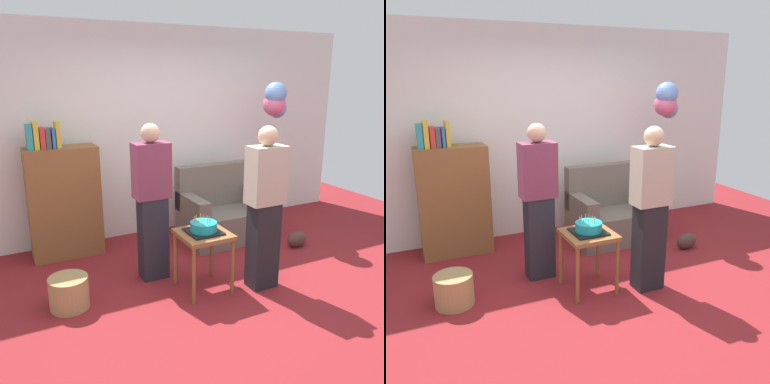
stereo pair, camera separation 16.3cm
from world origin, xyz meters
TOP-DOWN VIEW (x-y plane):
  - ground_plane at (0.00, 0.00)m, footprint 8.00×8.00m
  - wall_back at (0.00, 2.05)m, footprint 6.00×0.10m
  - couch at (0.67, 1.33)m, footprint 1.10×0.70m
  - bookshelf at (-1.26, 1.69)m, footprint 0.80×0.36m
  - side_table at (-0.20, 0.23)m, footprint 0.48×0.48m
  - birthday_cake at (-0.20, 0.23)m, footprint 0.32×0.32m
  - person_blowing_candles at (-0.54, 0.70)m, footprint 0.36×0.22m
  - person_holding_cake at (0.36, 0.03)m, footprint 0.36×0.22m
  - wicker_basket at (-1.47, 0.48)m, footprint 0.36×0.36m
  - handbag at (1.35, 0.64)m, footprint 0.28×0.14m
  - balloon_bunch at (1.38, 1.26)m, footprint 0.40×0.39m

SIDE VIEW (x-z plane):
  - ground_plane at x=0.00m, z-range 0.00..0.00m
  - handbag at x=1.35m, z-range 0.00..0.20m
  - wicker_basket at x=-1.47m, z-range 0.00..0.30m
  - couch at x=0.67m, z-range -0.14..0.82m
  - side_table at x=-0.20m, z-range 0.21..0.82m
  - birthday_cake at x=-0.20m, z-range 0.57..0.74m
  - bookshelf at x=-1.26m, z-range -0.12..1.48m
  - person_blowing_candles at x=-0.54m, z-range 0.02..1.65m
  - person_holding_cake at x=0.36m, z-range 0.02..1.65m
  - wall_back at x=0.00m, z-range 0.00..2.70m
  - balloon_bunch at x=1.38m, z-range 0.76..2.76m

